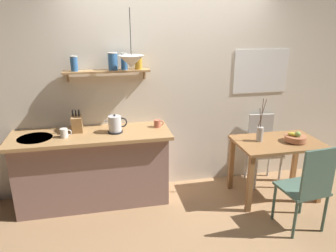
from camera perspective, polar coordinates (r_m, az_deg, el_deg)
name	(u,v)px	position (r m, az deg, el deg)	size (l,w,h in m)	color
ground_plane	(180,206)	(4.00, 2.21, -14.05)	(14.00, 14.00, 0.00)	#A87F56
back_wall	(185,85)	(4.12, 3.02, 7.33)	(6.80, 0.11, 2.70)	silver
kitchen_counter	(94,168)	(3.96, -13.17, -7.28)	(1.83, 0.63, 0.91)	gray
wall_shelf	(111,66)	(3.78, -10.22, 10.53)	(0.99, 0.20, 0.33)	tan
dining_table	(277,151)	(4.16, 18.86, -4.18)	(1.03, 0.65, 0.74)	#9E6B3D
dining_chair_near	(308,185)	(3.63, 23.79, -9.64)	(0.47, 0.45, 0.98)	#4C6B5B
dining_chair_far	(262,145)	(4.53, 16.49, -3.34)	(0.43, 0.44, 0.93)	silver
fruit_bowl	(295,138)	(4.14, 21.78, -1.96)	(0.25, 0.25, 0.14)	#BC704C
twig_vase	(260,133)	(4.02, 16.10, -1.23)	(0.09, 0.08, 0.53)	#B7B2A8
electric_kettle	(115,124)	(3.72, -9.42, 0.29)	(0.25, 0.17, 0.22)	black
knife_block	(77,124)	(3.81, -15.96, 0.41)	(0.12, 0.15, 0.28)	tan
coffee_mug_by_sink	(64,133)	(3.71, -18.05, -1.19)	(0.13, 0.08, 0.10)	white
coffee_mug_spare	(158,123)	(3.87, -1.88, 0.45)	(0.12, 0.08, 0.09)	#C6664C
pendant_lamp	(131,61)	(3.58, -6.56, 11.43)	(0.28, 0.28, 0.62)	black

